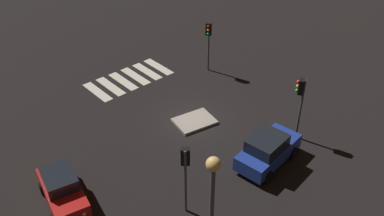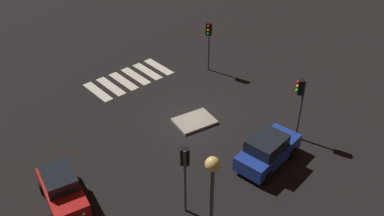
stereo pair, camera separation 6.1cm
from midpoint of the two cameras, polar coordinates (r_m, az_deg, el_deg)
The scene contains 9 objects.
ground_plane at distance 28.56m, azimuth 0.06°, elevation -1.65°, with size 80.00×80.00×0.00m, color black.
traffic_island at distance 28.32m, azimuth 0.40°, elevation -1.79°, with size 2.92×2.41×0.18m.
car_blue at distance 25.05m, azimuth 10.24°, elevation -5.59°, with size 4.61×2.51×1.93m.
car_red at distance 23.48m, azimuth -17.06°, elevation -10.34°, with size 2.52×4.30×1.78m.
traffic_light_north at distance 20.58m, azimuth -0.86°, elevation -7.60°, with size 0.54×0.54×4.03m.
traffic_light_south at distance 32.86m, azimuth 2.33°, elevation 9.78°, with size 0.53×0.54×4.11m.
traffic_light_west at distance 26.07m, azimuth 14.46°, elevation 1.74°, with size 0.54×0.53×4.23m.
street_lamp at distance 16.31m, azimuth 2.70°, elevation -12.64°, with size 0.56×0.56×7.14m.
crosswalk_near at distance 33.50m, azimuth -8.35°, elevation 3.94°, with size 6.45×3.20×0.02m.
Camera 2 is at (15.31, 17.22, 16.87)m, focal length 39.61 mm.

